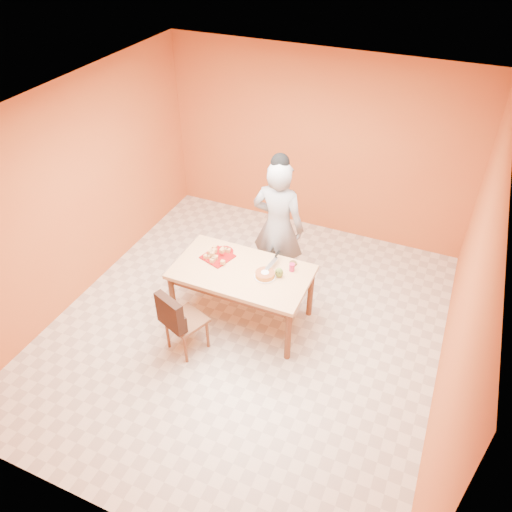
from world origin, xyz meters
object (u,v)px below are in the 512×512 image
at_px(pastry_platter, 218,257).
at_px(red_dinner_plate, 224,252).
at_px(sponge_cake, 265,274).
at_px(person, 278,227).
at_px(magenta_glass, 292,267).
at_px(egg_ornament, 279,272).
at_px(dining_table, 242,277).
at_px(dining_chair, 185,320).
at_px(checker_tin, 293,263).

xyz_separation_m(pastry_platter, red_dinner_plate, (0.02, 0.12, -0.00)).
bearing_deg(sponge_cake, person, 100.83).
bearing_deg(person, magenta_glass, 125.47).
xyz_separation_m(person, sponge_cake, (0.15, -0.78, -0.12)).
bearing_deg(egg_ornament, person, 103.76).
distance_m(dining_table, pastry_platter, 0.40).
distance_m(dining_chair, egg_ornament, 1.19).
distance_m(dining_table, magenta_glass, 0.60).
distance_m(red_dinner_plate, checker_tin, 0.86).
xyz_separation_m(dining_chair, sponge_cake, (0.67, 0.72, 0.34)).
distance_m(person, magenta_glass, 0.68).
relative_size(red_dinner_plate, egg_ornament, 1.89).
distance_m(dining_table, egg_ornament, 0.47).
bearing_deg(person, checker_tin, 130.16).
height_order(red_dinner_plate, checker_tin, checker_tin).
distance_m(red_dinner_plate, sponge_cake, 0.68).
relative_size(sponge_cake, checker_tin, 2.55).
distance_m(person, checker_tin, 0.58).
distance_m(dining_chair, person, 1.65).
bearing_deg(checker_tin, pastry_platter, -164.78).
relative_size(dining_chair, person, 0.48).
xyz_separation_m(egg_ornament, checker_tin, (0.07, 0.28, -0.05)).
height_order(pastry_platter, egg_ornament, egg_ornament).
relative_size(dining_table, dining_chair, 1.82).
bearing_deg(person, dining_table, 79.55).
bearing_deg(pastry_platter, dining_table, -16.77).
height_order(dining_chair, red_dinner_plate, dining_chair).
bearing_deg(dining_chair, magenta_glass, 66.94).
distance_m(pastry_platter, egg_ornament, 0.81).
bearing_deg(checker_tin, dining_table, -145.47).
xyz_separation_m(egg_ornament, magenta_glass, (0.10, 0.16, -0.01)).
xyz_separation_m(dining_chair, checker_tin, (0.89, 1.06, 0.32)).
xyz_separation_m(person, egg_ornament, (0.30, -0.71, -0.10)).
height_order(person, pastry_platter, person).
bearing_deg(pastry_platter, red_dinner_plate, 79.95).
bearing_deg(person, egg_ornament, 112.46).
bearing_deg(magenta_glass, person, 125.52).
bearing_deg(egg_ornament, checker_tin, 67.27).
height_order(dining_chair, pastry_platter, dining_chair).
bearing_deg(red_dinner_plate, dining_table, -34.11).
height_order(egg_ornament, magenta_glass, egg_ornament).
relative_size(pastry_platter, sponge_cake, 1.42).
height_order(person, magenta_glass, person).
bearing_deg(magenta_glass, checker_tin, 102.76).
bearing_deg(person, red_dinner_plate, 48.07).
height_order(person, sponge_cake, person).
bearing_deg(sponge_cake, checker_tin, 58.21).
bearing_deg(dining_table, person, 79.60).
height_order(sponge_cake, egg_ornament, egg_ornament).
relative_size(dining_table, person, 0.87).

